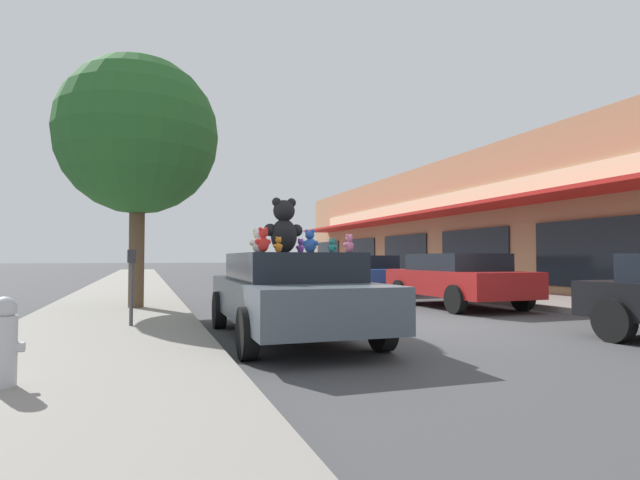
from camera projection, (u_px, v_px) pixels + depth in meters
ground_plane at (426, 326)px, 9.29m from camera, size 260.00×260.00×0.00m
sidewalk_near at (100, 338)px, 7.43m from camera, size 3.11×90.00×0.14m
storefront_row at (534, 227)px, 23.85m from camera, size 12.79×32.52×5.53m
plush_art_car at (289, 291)px, 7.90m from camera, size 2.13×4.78×1.35m
teddy_bear_giant at (284, 227)px, 8.24m from camera, size 0.67×0.42×0.92m
teddy_bear_teal at (332, 246)px, 7.82m from camera, size 0.14×0.17×0.23m
teddy_bear_green at (312, 246)px, 8.29m from camera, size 0.15×0.18×0.24m
teddy_bear_orange at (278, 245)px, 7.42m from camera, size 0.18×0.14×0.24m
teddy_bear_purple at (300, 246)px, 8.77m from camera, size 0.20×0.16×0.27m
teddy_bear_white at (259, 241)px, 7.34m from camera, size 0.28×0.19×0.36m
teddy_bear_blue at (310, 242)px, 7.97m from camera, size 0.27×0.25×0.38m
teddy_bear_pink at (349, 244)px, 7.09m from camera, size 0.20×0.15×0.26m
teddy_bear_yellow at (258, 241)px, 7.60m from camera, size 0.28×0.19×0.37m
teddy_bear_red at (263, 240)px, 6.62m from camera, size 0.25×0.17×0.33m
parked_car_far_center at (457, 278)px, 12.86m from camera, size 2.09×4.21×1.38m
parked_car_far_right at (366, 273)px, 18.09m from camera, size 1.97×4.10×1.36m
street_tree at (138, 136)px, 11.58m from camera, size 3.67×3.67×5.82m
fire_hydrant at (3, 342)px, 4.36m from camera, size 0.33×0.22×0.79m
parking_meter at (132, 277)px, 8.34m from camera, size 0.14×0.10×1.27m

